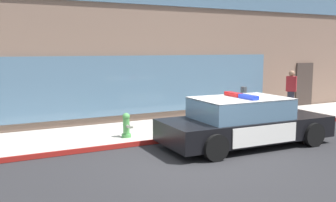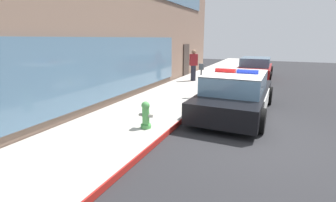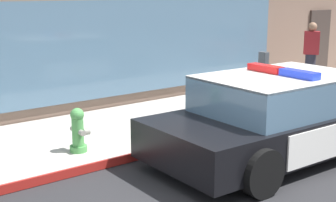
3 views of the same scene
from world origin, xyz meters
The scene contains 9 objects.
ground centered at (0.00, 0.00, 0.00)m, with size 48.00×48.00×0.00m, color #262628.
sidewalk centered at (0.00, 3.46, 0.07)m, with size 48.00×2.86×0.15m, color #B2ADA3.
curb_red_paint centered at (0.00, 2.01, 0.08)m, with size 28.80×0.04×0.14m, color maroon.
storefront_building centered at (2.71, 9.28, 3.36)m, with size 20.75×8.78×6.72m.
police_cruiser centered at (2.17, 0.74, 0.68)m, with size 5.00×2.26×1.49m.
fire_hydrant centered at (-0.68, 2.61, 0.50)m, with size 0.34×0.39×0.73m.
car_down_street centered at (10.41, 0.79, 0.63)m, with size 4.59×2.07×1.29m.
pedestrian_on_sidewalk centered at (7.02, 3.79, 1.01)m, with size 0.45×0.47×1.71m.
parking_meter centered at (3.37, 2.30, 1.08)m, with size 0.12×0.18×1.34m.
Camera 2 is at (-6.10, -0.39, 2.46)m, focal length 26.34 mm.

